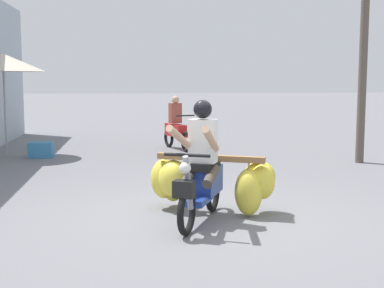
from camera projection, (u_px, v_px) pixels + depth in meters
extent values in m
plane|color=slate|center=(204.00, 221.00, 6.99)|extent=(120.00, 120.00, 0.00)
torus|color=black|center=(187.00, 212.00, 6.30)|extent=(0.30, 0.55, 0.56)
torus|color=black|center=(213.00, 192.00, 7.44)|extent=(0.30, 0.55, 0.56)
cube|color=navy|center=(199.00, 200.00, 6.77)|extent=(0.44, 0.61, 0.08)
cube|color=navy|center=(207.00, 180.00, 7.12)|extent=(0.51, 0.70, 0.36)
cube|color=black|center=(205.00, 165.00, 7.02)|extent=(0.48, 0.65, 0.10)
cylinder|color=gray|center=(188.00, 183.00, 6.31)|extent=(0.18, 0.29, 0.69)
cylinder|color=black|center=(187.00, 155.00, 6.23)|extent=(0.53, 0.26, 0.04)
sphere|color=silver|center=(185.00, 168.00, 6.17)|extent=(0.14, 0.14, 0.14)
cube|color=black|center=(184.00, 189.00, 6.17)|extent=(0.28, 0.24, 0.20)
cube|color=navy|center=(187.00, 187.00, 6.26)|extent=(0.20, 0.30, 0.04)
cube|color=olive|center=(210.00, 158.00, 7.23)|extent=(1.41, 0.69, 0.08)
cube|color=olive|center=(213.00, 158.00, 7.41)|extent=(1.27, 0.61, 0.06)
ellipsoid|color=gold|center=(259.00, 177.00, 7.35)|extent=(0.59, 0.58, 0.44)
cylinder|color=#998459|center=(260.00, 160.00, 7.32)|extent=(0.02, 0.02, 0.10)
ellipsoid|color=yellow|center=(248.00, 192.00, 7.15)|extent=(0.51, 0.51, 0.63)
cylinder|color=#998459|center=(249.00, 165.00, 7.11)|extent=(0.02, 0.02, 0.18)
ellipsoid|color=yellow|center=(262.00, 182.00, 7.16)|extent=(0.45, 0.43, 0.48)
cylinder|color=#998459|center=(263.00, 162.00, 7.13)|extent=(0.02, 0.02, 0.11)
ellipsoid|color=yellow|center=(174.00, 179.00, 7.45)|extent=(0.61, 0.60, 0.52)
cylinder|color=#998459|center=(174.00, 159.00, 7.41)|extent=(0.02, 0.02, 0.10)
ellipsoid|color=gold|center=(173.00, 182.00, 7.73)|extent=(0.47, 0.46, 0.57)
cylinder|color=#998459|center=(173.00, 158.00, 7.69)|extent=(0.02, 0.02, 0.17)
ellipsoid|color=yellow|center=(164.00, 179.00, 7.57)|extent=(0.52, 0.51, 0.56)
cylinder|color=#998459|center=(164.00, 158.00, 7.54)|extent=(0.02, 0.02, 0.10)
cube|color=silver|center=(203.00, 141.00, 6.87)|extent=(0.40, 0.34, 0.56)
sphere|color=black|center=(203.00, 109.00, 6.80)|extent=(0.24, 0.24, 0.24)
cylinder|color=tan|center=(211.00, 139.00, 6.48)|extent=(0.32, 0.71, 0.39)
cylinder|color=tan|center=(180.00, 138.00, 6.59)|extent=(0.41, 0.68, 0.39)
cylinder|color=#4C4238|center=(211.00, 176.00, 6.77)|extent=(0.29, 0.45, 0.27)
cylinder|color=#4C4238|center=(190.00, 175.00, 6.85)|extent=(0.29, 0.45, 0.27)
torus|color=black|center=(186.00, 142.00, 13.42)|extent=(0.25, 0.52, 0.52)
torus|color=black|center=(169.00, 138.00, 14.40)|extent=(0.25, 0.52, 0.52)
cube|color=red|center=(176.00, 130.00, 13.97)|extent=(0.53, 0.93, 0.32)
cylinder|color=black|center=(185.00, 116.00, 13.38)|extent=(0.48, 0.20, 0.04)
cube|color=#994738|center=(175.00, 113.00, 13.93)|extent=(0.35, 0.29, 0.52)
sphere|color=tan|center=(175.00, 100.00, 13.87)|extent=(0.20, 0.20, 0.20)
cylinder|color=#99999E|center=(5.00, 112.00, 12.59)|extent=(0.05, 0.05, 2.11)
cone|color=beige|center=(3.00, 62.00, 12.44)|extent=(1.92, 1.92, 0.42)
cube|color=teal|center=(41.00, 150.00, 12.54)|extent=(0.56, 0.40, 0.36)
cylinder|color=brown|center=(364.00, 47.00, 11.50)|extent=(0.18, 0.18, 5.05)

